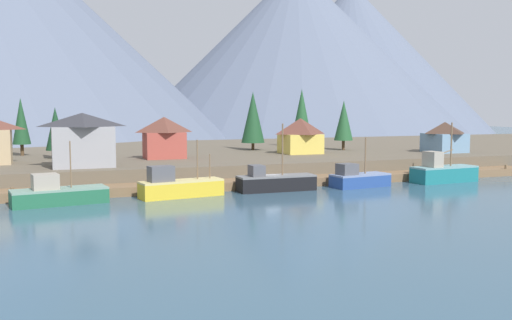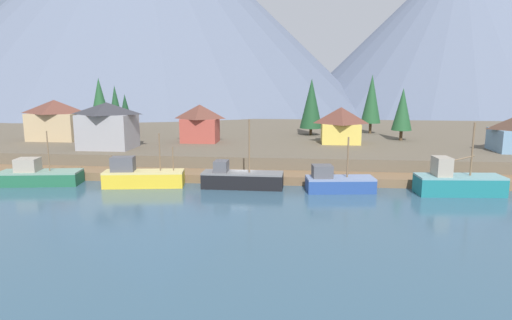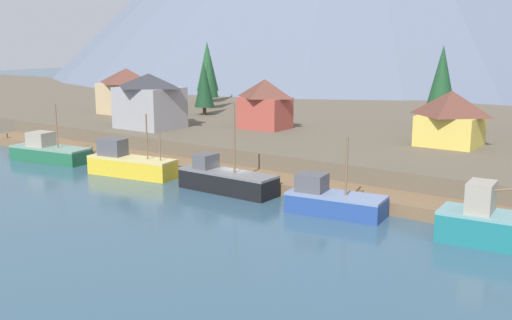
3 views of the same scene
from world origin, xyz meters
name	(u,v)px [view 1 (image 1 of 3)]	position (x,y,z in m)	size (l,w,h in m)	color
ground_plane	(220,175)	(0.00, 20.00, -0.50)	(400.00, 400.00, 1.00)	#335166
dock	(264,183)	(0.00, 1.99, 0.50)	(80.00, 4.00, 1.60)	brown
shoreline_bank	(200,157)	(0.00, 32.00, 1.25)	(400.00, 56.00, 2.50)	brown
mountain_east_peak	(296,51)	(68.42, 141.24, 32.01)	(130.78, 130.78, 64.02)	slate
mountain_far_ridge	(351,58)	(98.44, 150.86, 30.83)	(115.83, 115.83, 61.66)	slate
fishing_boat_green	(58,194)	(-23.75, -2.41, 1.04)	(9.46, 4.42, 6.27)	#1E5B3D
fishing_boat_yellow	(179,186)	(-11.47, -2.15, 1.17)	(9.28, 3.91, 6.13)	gold
fishing_boat_black	(275,182)	(-0.01, -1.52, 1.04)	(9.12, 2.77, 7.78)	black
fishing_boat_blue	(358,179)	(10.74, -2.07, 1.01)	(7.64, 3.77, 6.00)	navy
fishing_boat_teal	(443,172)	(23.31, -2.03, 1.27)	(9.15, 3.72, 7.69)	#196B70
house_yellow	(300,135)	(12.64, 18.49, 5.32)	(6.03, 5.38, 5.50)	gold
house_red	(164,137)	(-9.03, 17.22, 5.49)	(5.77, 4.25, 5.84)	#9E4238
house_blue	(445,137)	(35.37, 12.58, 4.99)	(5.63, 5.83, 4.86)	#6689A8
house_grey	(83,139)	(-20.47, 9.56, 5.80)	(7.43, 5.98, 6.49)	gray
conifer_near_left	(253,117)	(8.30, 28.08, 8.03)	(3.93, 3.93, 9.83)	#4C3823
conifer_near_right	(21,121)	(-27.91, 29.51, 7.61)	(2.59, 2.59, 8.60)	#4C3823
conifer_mid_right	(344,121)	(22.60, 22.60, 7.46)	(3.17, 3.17, 8.33)	#4C3823
conifer_back_left	(302,113)	(19.09, 31.70, 8.70)	(3.49, 3.49, 10.53)	#4C3823
conifer_back_right	(56,129)	(-23.26, 22.79, 6.65)	(2.77, 2.77, 7.20)	#4C3823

